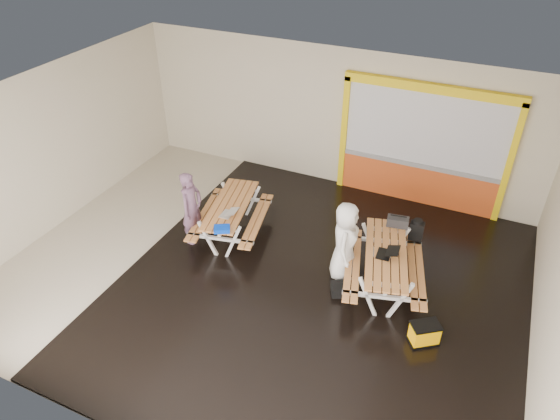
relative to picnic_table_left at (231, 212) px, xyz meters
The scene contains 14 objects.
room 1.85m from the picnic_table_left, 37.67° to the right, with size 10.02×8.02×3.52m.
deck 2.65m from the picnic_table_left, 20.41° to the right, with size 7.50×7.98×0.05m, color black.
kiosk 4.60m from the picnic_table_left, 42.06° to the left, with size 3.88×0.16×3.00m.
picnic_table_left is the anchor object (origin of this frame).
picnic_table_right 3.47m from the picnic_table_left, ahead, with size 1.98×2.47×0.87m.
person_left 0.86m from the picnic_table_left, 140.97° to the right, with size 0.60×0.39×1.65m, color #674961.
person_right 2.71m from the picnic_table_left, ahead, with size 0.81×0.53×1.66m, color white.
laptop_left 0.48m from the picnic_table_left, 65.61° to the right, with size 0.37×0.34×0.15m.
laptop_right 3.52m from the picnic_table_left, ahead, with size 0.42×0.37×0.17m.
blue_pouch 1.00m from the picnic_table_left, 70.84° to the right, with size 0.31×0.22×0.09m, color #0436CD.
toolbox 3.52m from the picnic_table_left, 10.74° to the left, with size 0.45×0.27×0.25m.
backpack 3.89m from the picnic_table_left, 11.42° to the left, with size 0.29×0.20×0.47m.
dark_case 3.00m from the picnic_table_left, 15.49° to the right, with size 0.46×0.34×0.17m, color black.
fluke_bag 4.71m from the picnic_table_left, 17.14° to the right, with size 0.58×0.54×0.42m.
Camera 1 is at (3.59, -6.97, 6.84)m, focal length 32.84 mm.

